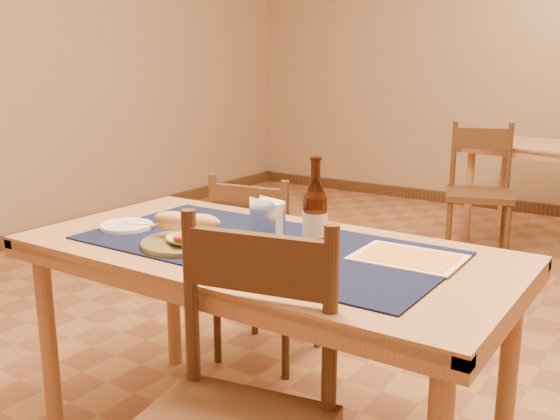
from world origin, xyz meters
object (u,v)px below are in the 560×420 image
Objects in this scene: main_table at (263,270)px; beer_bottle at (315,216)px; chair_main_far at (264,264)px; sandwich_plate at (186,237)px; napkin_holder at (267,218)px.

main_table is 0.26m from beer_bottle.
chair_main_far is at bearing 136.77° from beer_bottle.
beer_bottle is (0.58, -0.55, 0.41)m from chair_main_far.
beer_bottle reaches higher than sandwich_plate.
beer_bottle reaches higher than main_table.
chair_main_far reaches higher than sandwich_plate.
chair_main_far is 3.18× the size of sandwich_plate.
chair_main_far is 0.70m from napkin_holder.
chair_main_far is 0.90m from beer_bottle.
main_table is 0.75m from chair_main_far.
beer_bottle is at bearing 27.66° from sandwich_plate.
napkin_holder reaches higher than sandwich_plate.
chair_main_far reaches higher than main_table.
chair_main_far is 5.86× the size of napkin_holder.
napkin_holder is at bearing 163.52° from beer_bottle.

